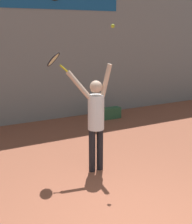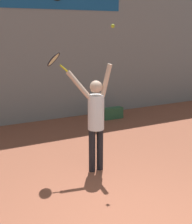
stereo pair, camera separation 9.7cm
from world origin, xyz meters
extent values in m
cube|color=gray|center=(0.00, 6.14, 2.50)|extent=(18.00, 0.10, 5.00)
cylinder|color=black|center=(0.38, 2.18, 0.43)|extent=(0.13, 0.13, 0.86)
cylinder|color=black|center=(0.55, 2.18, 0.43)|extent=(0.13, 0.13, 0.86)
cylinder|color=white|center=(0.46, 2.18, 1.19)|extent=(0.31, 0.31, 0.67)
sphere|color=beige|center=(0.46, 2.18, 1.69)|extent=(0.24, 0.24, 0.24)
cylinder|color=beige|center=(0.66, 2.14, 1.80)|extent=(0.23, 0.21, 0.63)
cylinder|color=beige|center=(0.17, 2.31, 1.73)|extent=(0.43, 0.37, 0.53)
cylinder|color=yellow|center=(-0.05, 2.49, 2.03)|extent=(0.15, 0.13, 0.14)
torus|color=black|center=(-0.20, 2.61, 2.19)|extent=(0.40, 0.41, 0.28)
cylinder|color=beige|center=(-0.20, 2.61, 2.19)|extent=(0.33, 0.35, 0.23)
sphere|color=#CCDB2D|center=(0.72, 2.03, 2.78)|extent=(0.07, 0.07, 0.07)
cylinder|color=#198CCC|center=(2.43, 5.24, 0.12)|extent=(0.08, 0.08, 0.23)
cylinder|color=black|center=(2.43, 5.24, 0.25)|extent=(0.05, 0.05, 0.04)
cube|color=#33663F|center=(2.65, 5.29, 0.17)|extent=(0.65, 0.25, 0.35)
camera|label=1|loc=(-2.25, -2.87, 2.71)|focal=50.00mm
camera|label=2|loc=(-2.16, -2.92, 2.71)|focal=50.00mm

